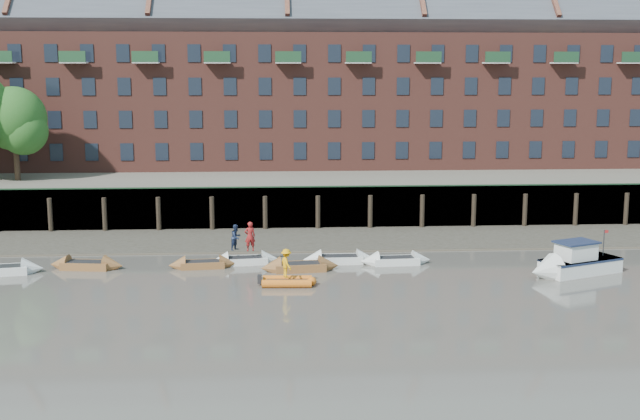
{
  "coord_description": "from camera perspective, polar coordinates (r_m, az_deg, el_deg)",
  "views": [
    {
      "loc": [
        -1.35,
        -38.04,
        11.92
      ],
      "look_at": [
        1.59,
        12.0,
        3.2
      ],
      "focal_mm": 45.0,
      "sensor_mm": 36.0,
      "label": 1
    }
  ],
  "objects": [
    {
      "name": "bank_terrace",
      "position": [
        74.77,
        -2.29,
        1.93
      ],
      "size": [
        110.0,
        28.0,
        3.2
      ],
      "primitive_type": "cube",
      "color": "#5E594D",
      "rests_on": "ground"
    },
    {
      "name": "rowboat_3",
      "position": [
        50.43,
        -5.35,
        -3.59
      ],
      "size": [
        4.4,
        1.77,
        1.24
      ],
      "rotation": [
        0.0,
        0.0,
        0.13
      ],
      "color": "silver",
      "rests_on": "ground"
    },
    {
      "name": "rowboat_0",
      "position": [
        51.33,
        -21.75,
        -3.99
      ],
      "size": [
        5.0,
        2.18,
        1.4
      ],
      "rotation": [
        0.0,
        0.0,
        0.17
      ],
      "color": "silver",
      "rests_on": "ground"
    },
    {
      "name": "rowboat_1",
      "position": [
        51.02,
        -16.27,
        -3.78
      ],
      "size": [
        4.68,
        1.95,
        1.32
      ],
      "rotation": [
        0.0,
        0.0,
        -0.14
      ],
      "color": "brown",
      "rests_on": "ground"
    },
    {
      "name": "person_rib_crew",
      "position": [
        44.95,
        -2.41,
        -3.8
      ],
      "size": [
        0.93,
        1.19,
        1.62
      ],
      "primitive_type": "imported",
      "rotation": [
        0.0,
        0.0,
        1.93
      ],
      "color": "orange",
      "rests_on": "rib_tender"
    },
    {
      "name": "motor_launch",
      "position": [
        49.63,
        17.19,
        -3.71
      ],
      "size": [
        6.41,
        4.21,
        2.52
      ],
      "rotation": [
        0.0,
        0.0,
        3.54
      ],
      "color": "silver",
      "rests_on": "ground"
    },
    {
      "name": "rib_tender",
      "position": [
        45.3,
        -2.2,
        -5.09
      ],
      "size": [
        3.08,
        1.58,
        0.53
      ],
      "rotation": [
        0.0,
        0.0,
        -0.05
      ],
      "color": "orange",
      "rests_on": "ground"
    },
    {
      "name": "person_rower_b",
      "position": [
        50.4,
        -5.98,
        -1.94
      ],
      "size": [
        0.97,
        1.01,
        1.64
      ],
      "primitive_type": "imported",
      "rotation": [
        0.0,
        0.0,
        0.96
      ],
      "color": "#19233F",
      "rests_on": "rowboat_3"
    },
    {
      "name": "mud_band",
      "position": [
        53.99,
        -1.84,
        -2.89
      ],
      "size": [
        110.0,
        1.6,
        0.1
      ],
      "primitive_type": "cube",
      "color": "#4C4336",
      "rests_on": "ground"
    },
    {
      "name": "rowboat_5",
      "position": [
        50.49,
        1.36,
        -3.52
      ],
      "size": [
        4.57,
        1.38,
        1.32
      ],
      "rotation": [
        0.0,
        0.0,
        0.01
      ],
      "color": "silver",
      "rests_on": "ground"
    },
    {
      "name": "foreshore",
      "position": [
        57.31,
        -1.94,
        -2.14
      ],
      "size": [
        110.0,
        8.0,
        0.5
      ],
      "primitive_type": "cube",
      "color": "#3D382F",
      "rests_on": "ground"
    },
    {
      "name": "river_wall",
      "position": [
        61.31,
        -2.05,
        0.17
      ],
      "size": [
        110.0,
        1.23,
        3.3
      ],
      "color": "#2D2A26",
      "rests_on": "ground"
    },
    {
      "name": "rowboat_6",
      "position": [
        50.38,
        5.4,
        -3.6
      ],
      "size": [
        4.49,
        1.55,
        1.28
      ],
      "rotation": [
        0.0,
        0.0,
        0.06
      ],
      "color": "silver",
      "rests_on": "ground"
    },
    {
      "name": "rowboat_4",
      "position": [
        48.52,
        -1.44,
        -4.06
      ],
      "size": [
        4.86,
        1.87,
        1.38
      ],
      "rotation": [
        0.0,
        0.0,
        0.11
      ],
      "color": "brown",
      "rests_on": "ground"
    },
    {
      "name": "rowboat_2",
      "position": [
        49.78,
        -8.35,
        -3.84
      ],
      "size": [
        4.22,
        1.6,
        1.2
      ],
      "rotation": [
        0.0,
        0.0,
        0.1
      ],
      "color": "brown",
      "rests_on": "ground"
    },
    {
      "name": "ground",
      "position": [
        39.89,
        -1.28,
        -7.52
      ],
      "size": [
        220.0,
        220.0,
        0.0
      ],
      "primitive_type": "plane",
      "color": "#55514A",
      "rests_on": "ground"
    },
    {
      "name": "person_rower_a",
      "position": [
        50.04,
        -5.0,
        -1.88
      ],
      "size": [
        0.76,
        0.59,
        1.86
      ],
      "primitive_type": "imported",
      "rotation": [
        0.0,
        0.0,
        3.38
      ],
      "color": "maroon",
      "rests_on": "rowboat_3"
    },
    {
      "name": "apartment_terrace",
      "position": [
        75.05,
        -2.37,
        10.55
      ],
      "size": [
        80.6,
        15.56,
        20.98
      ],
      "color": "brown",
      "rests_on": "bank_terrace"
    }
  ]
}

